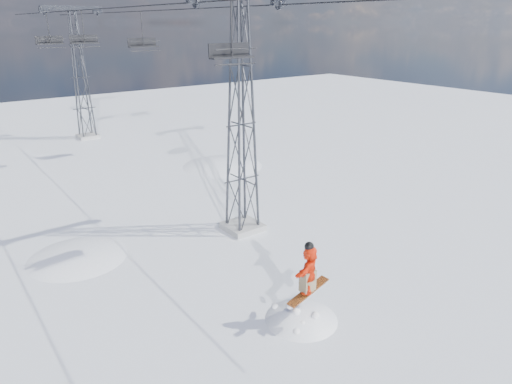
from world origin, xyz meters
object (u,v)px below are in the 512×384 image
(lift_tower_near, at_px, (241,125))
(lift_chair_near, at_px, (231,52))
(snowboarder_jump, at_px, (300,355))
(lift_tower_far, at_px, (80,78))

(lift_tower_near, height_order, lift_chair_near, lift_tower_near)
(snowboarder_jump, bearing_deg, lift_tower_near, 70.24)
(lift_chair_near, bearing_deg, lift_tower_far, 85.43)
(lift_tower_far, bearing_deg, lift_chair_near, -94.57)
(snowboarder_jump, xyz_separation_m, lift_chair_near, (0.51, 5.03, 10.64))
(snowboarder_jump, height_order, lift_chair_near, lift_chair_near)
(lift_tower_near, bearing_deg, lift_tower_far, 90.00)
(lift_tower_near, xyz_separation_m, snowboarder_jump, (-2.71, -7.56, -7.09))
(lift_tower_near, bearing_deg, snowboarder_jump, -109.76)
(lift_tower_near, xyz_separation_m, lift_chair_near, (-2.20, -2.53, 3.55))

